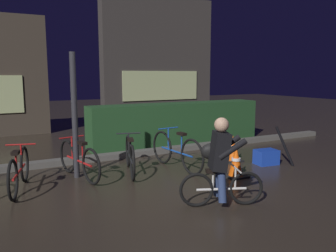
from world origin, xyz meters
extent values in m
plane|color=#2D261E|center=(0.00, 0.00, 0.00)|extent=(40.00, 40.00, 0.00)
cube|color=#56544F|center=(0.00, 2.20, 0.06)|extent=(12.00, 0.24, 0.12)
cube|color=#214723|center=(1.80, 3.10, 0.53)|extent=(4.80, 0.70, 1.07)
cube|color=#383330|center=(3.25, 7.20, 2.36)|extent=(4.49, 0.50, 4.73)
cube|color=#BFCC8C|center=(3.25, 6.93, 1.40)|extent=(3.14, 0.04, 1.10)
cylinder|color=#2D2D33|center=(-1.32, 1.20, 1.10)|extent=(0.10, 0.10, 2.20)
torus|color=black|center=(-2.16, 1.36, 0.31)|extent=(0.20, 0.60, 0.61)
torus|color=black|center=(-2.40, 0.48, 0.31)|extent=(0.20, 0.60, 0.61)
cylinder|color=#B21919|center=(-2.28, 0.92, 0.31)|extent=(0.27, 0.89, 0.04)
cylinder|color=#B21919|center=(-2.32, 0.76, 0.48)|extent=(0.03, 0.03, 0.34)
cube|color=black|center=(-2.32, 0.76, 0.65)|extent=(0.15, 0.22, 0.05)
cylinder|color=#B21919|center=(-2.22, 1.16, 0.50)|extent=(0.03, 0.03, 0.38)
cylinder|color=#B21919|center=(-2.22, 1.16, 0.69)|extent=(0.45, 0.14, 0.02)
torus|color=black|center=(-1.40, 1.58, 0.31)|extent=(0.18, 0.62, 0.62)
torus|color=black|center=(-1.20, 0.67, 0.31)|extent=(0.18, 0.62, 0.62)
cylinder|color=#B21919|center=(-1.30, 1.12, 0.31)|extent=(0.23, 0.92, 0.04)
cylinder|color=#B21919|center=(-1.26, 0.97, 0.49)|extent=(0.03, 0.03, 0.35)
cube|color=black|center=(-1.26, 0.97, 0.66)|extent=(0.14, 0.22, 0.05)
cylinder|color=#B21919|center=(-1.35, 1.37, 0.51)|extent=(0.03, 0.03, 0.39)
cylinder|color=#B21919|center=(-1.35, 1.37, 0.70)|extent=(0.45, 0.12, 0.02)
torus|color=black|center=(-0.25, 1.45, 0.31)|extent=(0.22, 0.61, 0.63)
torus|color=black|center=(-0.52, 0.56, 0.31)|extent=(0.22, 0.61, 0.63)
cylinder|color=black|center=(-0.38, 1.00, 0.31)|extent=(0.30, 0.91, 0.04)
cylinder|color=black|center=(-0.43, 0.85, 0.49)|extent=(0.03, 0.03, 0.35)
cube|color=black|center=(-0.43, 0.85, 0.66)|extent=(0.15, 0.22, 0.05)
cylinder|color=black|center=(-0.31, 1.25, 0.51)|extent=(0.03, 0.03, 0.39)
cylinder|color=black|center=(-0.31, 1.25, 0.71)|extent=(0.45, 0.15, 0.02)
torus|color=black|center=(0.47, 1.36, 0.34)|extent=(0.11, 0.68, 0.68)
torus|color=black|center=(0.57, 0.36, 0.34)|extent=(0.11, 0.68, 0.68)
cylinder|color=#19479E|center=(0.52, 0.86, 0.34)|extent=(0.14, 1.01, 0.04)
cylinder|color=#19479E|center=(0.54, 0.69, 0.53)|extent=(0.03, 0.03, 0.38)
cube|color=black|center=(0.54, 0.69, 0.72)|extent=(0.12, 0.21, 0.05)
cylinder|color=#19479E|center=(0.49, 1.14, 0.55)|extent=(0.03, 0.03, 0.43)
cylinder|color=#19479E|center=(0.49, 1.14, 0.76)|extent=(0.46, 0.07, 0.02)
cube|color=black|center=(1.20, -0.10, 0.01)|extent=(0.36, 0.36, 0.03)
cone|color=#EA560F|center=(1.20, -0.10, 0.30)|extent=(0.26, 0.26, 0.53)
cylinder|color=white|center=(1.20, -0.10, 0.32)|extent=(0.16, 0.16, 0.05)
cube|color=black|center=(1.86, 0.82, 0.01)|extent=(0.36, 0.36, 0.03)
cone|color=#EA560F|center=(1.86, 0.82, 0.29)|extent=(0.26, 0.26, 0.52)
cylinder|color=white|center=(1.86, 0.82, 0.32)|extent=(0.16, 0.16, 0.05)
cube|color=#193DB7|center=(2.31, 0.30, 0.15)|extent=(0.48, 0.37, 0.30)
torus|color=black|center=(0.48, -1.22, 0.24)|extent=(0.47, 0.22, 0.48)
torus|color=black|center=(-0.18, -0.96, 0.24)|extent=(0.47, 0.22, 0.48)
cylinder|color=silver|center=(0.15, -1.09, 0.24)|extent=(0.67, 0.30, 0.04)
cylinder|color=silver|center=(0.04, -1.04, 0.37)|extent=(0.03, 0.03, 0.26)
cube|color=black|center=(0.04, -1.04, 0.51)|extent=(0.22, 0.17, 0.05)
cylinder|color=silver|center=(0.33, -1.16, 0.39)|extent=(0.03, 0.03, 0.30)
cylinder|color=silver|center=(0.33, -1.16, 0.54)|extent=(0.19, 0.44, 0.02)
cylinder|color=navy|center=(0.17, -0.99, 0.30)|extent=(0.18, 0.23, 0.42)
cylinder|color=navy|center=(0.09, -1.18, 0.30)|extent=(0.18, 0.23, 0.42)
cube|color=black|center=(0.11, -1.08, 0.79)|extent=(0.36, 0.39, 0.54)
sphere|color=tan|center=(0.13, -1.08, 1.15)|extent=(0.20, 0.20, 0.20)
cylinder|color=black|center=(0.29, -1.00, 0.84)|extent=(0.40, 0.22, 0.29)
cylinder|color=black|center=(0.19, -1.26, 0.84)|extent=(0.40, 0.22, 0.29)
ellipsoid|color=black|center=(0.13, -0.87, 0.74)|extent=(0.36, 0.27, 0.24)
cylinder|color=black|center=(2.55, 0.05, 0.40)|extent=(0.34, 0.29, 0.79)
camera|label=1|loc=(-2.63, -4.78, 1.82)|focal=36.52mm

